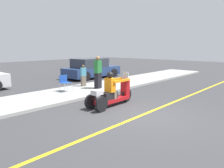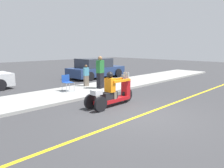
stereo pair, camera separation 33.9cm
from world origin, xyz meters
TOP-DOWN VIEW (x-y plane):
  - ground_plane at (0.00, 0.00)m, footprint 60.00×60.00m
  - lane_stripe at (0.22, 0.00)m, footprint 24.00×0.12m
  - sidewalk_strip at (0.00, 4.60)m, footprint 28.00×2.80m
  - motorcycle_trike at (0.22, 1.61)m, footprint 2.40×0.68m
  - spectator_far_back at (1.94, 5.33)m, footprint 0.32×0.23m
  - spectator_with_child at (2.02, 4.24)m, footprint 0.46×0.33m
  - folding_chair_set_back at (0.34, 4.92)m, footprint 0.49×0.49m
  - parked_car_lot_right at (5.13, 8.11)m, footprint 4.43×2.12m

SIDE VIEW (x-z plane):
  - ground_plane at x=0.00m, z-range 0.00..0.00m
  - lane_stripe at x=0.22m, z-range 0.00..0.01m
  - sidewalk_strip at x=0.00m, z-range 0.00..0.12m
  - motorcycle_trike at x=0.22m, z-range -0.20..1.20m
  - folding_chair_set_back at x=0.34m, z-range 0.21..1.03m
  - parked_car_lot_right at x=5.13m, z-range -0.04..1.44m
  - spectator_far_back at x=1.94m, z-range 0.10..1.32m
  - spectator_with_child at x=2.02m, z-range 0.09..1.83m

